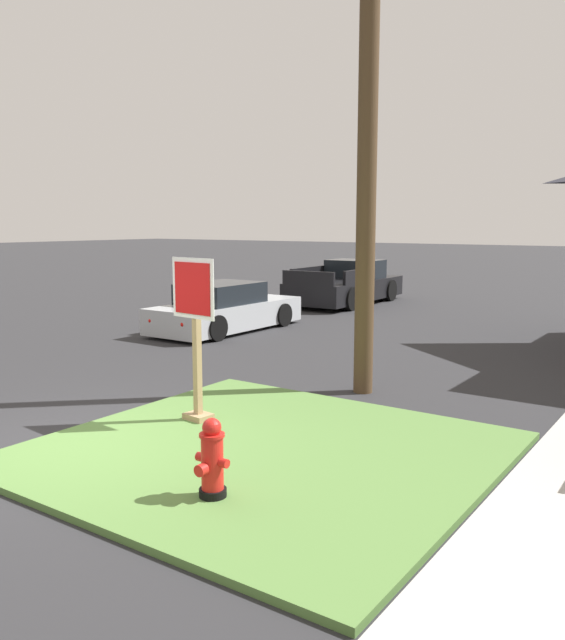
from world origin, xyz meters
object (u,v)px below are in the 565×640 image
manhole_cover (254,404)px  utility_pole (368,105)px  pickup_truck_black (347,286)px  fire_hydrant (212,460)px  stop_sign (196,339)px  parked_sedan_silver (225,310)px

manhole_cover → utility_pole: 4.93m
pickup_truck_black → fire_hydrant: bearing=-65.4°
stop_sign → manhole_cover: 1.74m
parked_sedan_silver → stop_sign: bearing=-53.0°
parked_sedan_silver → utility_pole: (5.85, -3.51, 4.01)m
parked_sedan_silver → fire_hydrant: bearing=-51.0°
parked_sedan_silver → utility_pole: 7.92m
fire_hydrant → stop_sign: stop_sign is taller
parked_sedan_silver → pickup_truck_black: (-0.24, 6.85, 0.07)m
utility_pole → stop_sign: bearing=-109.7°
utility_pole → manhole_cover: bearing=-122.1°
stop_sign → parked_sedan_silver: bearing=127.0°
fire_hydrant → pickup_truck_black: bearing=114.6°
stop_sign → utility_pole: 4.55m
fire_hydrant → stop_sign: (-1.85, 1.82, 0.75)m
stop_sign → parked_sedan_silver: (-4.82, 6.40, -0.66)m
fire_hydrant → parked_sedan_silver: parked_sedan_silver is taller
fire_hydrant → utility_pole: (-0.81, 4.70, 4.10)m
fire_hydrant → pickup_truck_black: (-6.90, 15.07, 0.16)m
fire_hydrant → manhole_cover: (-1.82, 3.09, -0.45)m
fire_hydrant → pickup_truck_black: 16.57m
fire_hydrant → parked_sedan_silver: 10.58m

